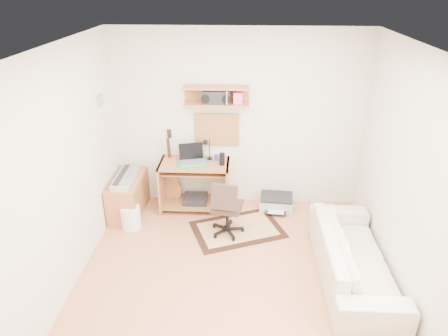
# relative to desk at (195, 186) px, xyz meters

# --- Properties ---
(floor) EXTENTS (3.60, 4.00, 0.01)m
(floor) POSITION_rel_desk_xyz_m (0.62, -1.73, -0.38)
(floor) COLOR tan
(floor) RESTS_ON ground
(ceiling) EXTENTS (3.60, 4.00, 0.01)m
(ceiling) POSITION_rel_desk_xyz_m (0.62, -1.73, 2.23)
(ceiling) COLOR white
(ceiling) RESTS_ON ground
(back_wall) EXTENTS (3.60, 0.01, 2.60)m
(back_wall) POSITION_rel_desk_xyz_m (0.62, 0.28, 0.93)
(back_wall) COLOR beige
(back_wall) RESTS_ON ground
(left_wall) EXTENTS (0.01, 4.00, 2.60)m
(left_wall) POSITION_rel_desk_xyz_m (-1.19, -1.73, 0.93)
(left_wall) COLOR beige
(left_wall) RESTS_ON ground
(right_wall) EXTENTS (0.01, 4.00, 2.60)m
(right_wall) POSITION_rel_desk_xyz_m (2.42, -1.73, 0.93)
(right_wall) COLOR beige
(right_wall) RESTS_ON ground
(wall_shelf) EXTENTS (0.90, 0.25, 0.26)m
(wall_shelf) POSITION_rel_desk_xyz_m (0.32, 0.15, 1.32)
(wall_shelf) COLOR #B86741
(wall_shelf) RESTS_ON back_wall
(cork_board) EXTENTS (0.64, 0.03, 0.49)m
(cork_board) POSITION_rel_desk_xyz_m (0.32, 0.25, 0.79)
(cork_board) COLOR tan
(cork_board) RESTS_ON back_wall
(wall_photo) EXTENTS (0.02, 0.20, 0.15)m
(wall_photo) POSITION_rel_desk_xyz_m (-1.17, -0.23, 1.34)
(wall_photo) COLOR #4C8CBF
(wall_photo) RESTS_ON left_wall
(desk) EXTENTS (1.00, 0.55, 0.75)m
(desk) POSITION_rel_desk_xyz_m (0.00, 0.00, 0.00)
(desk) COLOR #B86741
(desk) RESTS_ON floor
(laptop) EXTENTS (0.42, 0.42, 0.27)m
(laptop) POSITION_rel_desk_xyz_m (-0.02, -0.02, 0.51)
(laptop) COLOR silver
(laptop) RESTS_ON desk
(speaker) EXTENTS (0.08, 0.08, 0.18)m
(speaker) POSITION_rel_desk_xyz_m (0.41, -0.05, 0.46)
(speaker) COLOR black
(speaker) RESTS_ON desk
(desk_lamp) EXTENTS (0.11, 0.11, 0.32)m
(desk_lamp) POSITION_rel_desk_xyz_m (0.21, 0.14, 0.53)
(desk_lamp) COLOR black
(desk_lamp) RESTS_ON desk
(pencil_cup) EXTENTS (0.06, 0.06, 0.09)m
(pencil_cup) POSITION_rel_desk_xyz_m (0.32, 0.10, 0.42)
(pencil_cup) COLOR navy
(pencil_cup) RESTS_ON desk
(boombox) EXTENTS (0.38, 0.17, 0.20)m
(boombox) POSITION_rel_desk_xyz_m (0.32, 0.15, 1.30)
(boombox) COLOR black
(boombox) RESTS_ON wall_shelf
(rug) EXTENTS (1.40, 1.18, 0.02)m
(rug) POSITION_rel_desk_xyz_m (0.65, -0.56, -0.37)
(rug) COLOR beige
(rug) RESTS_ON floor
(task_chair) EXTENTS (0.50, 0.50, 0.84)m
(task_chair) POSITION_rel_desk_xyz_m (0.51, -0.64, 0.04)
(task_chair) COLOR #33261E
(task_chair) RESTS_ON floor
(cabinet) EXTENTS (0.40, 0.90, 0.55)m
(cabinet) POSITION_rel_desk_xyz_m (-0.96, -0.18, -0.10)
(cabinet) COLOR #B86741
(cabinet) RESTS_ON floor
(music_keyboard) EXTENTS (0.24, 0.77, 0.07)m
(music_keyboard) POSITION_rel_desk_xyz_m (-0.96, -0.18, 0.21)
(music_keyboard) COLOR #B2B5BA
(music_keyboard) RESTS_ON cabinet
(guitar) EXTENTS (0.32, 0.21, 1.17)m
(guitar) POSITION_rel_desk_xyz_m (-0.39, 0.13, 0.21)
(guitar) COLOR #A66433
(guitar) RESTS_ON floor
(waste_basket) EXTENTS (0.32, 0.32, 0.32)m
(waste_basket) POSITION_rel_desk_xyz_m (-0.83, -0.57, -0.21)
(waste_basket) COLOR white
(waste_basket) RESTS_ON floor
(printer) EXTENTS (0.52, 0.42, 0.19)m
(printer) POSITION_rel_desk_xyz_m (1.22, 0.07, -0.29)
(printer) COLOR #A5A8AA
(printer) RESTS_ON floor
(sofa) EXTENTS (0.56, 1.92, 0.75)m
(sofa) POSITION_rel_desk_xyz_m (2.00, -1.44, 0.00)
(sofa) COLOR beige
(sofa) RESTS_ON floor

